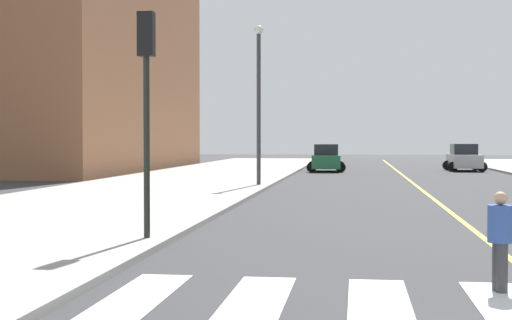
{
  "coord_description": "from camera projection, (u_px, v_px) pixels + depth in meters",
  "views": [
    {
      "loc": [
        -3.04,
        -6.78,
        2.38
      ],
      "look_at": [
        -7.61,
        27.51,
        1.42
      ],
      "focal_mm": 52.92,
      "sensor_mm": 36.0,
      "label": 1
    }
  ],
  "objects": [
    {
      "name": "sidewalk_kerb_west",
      "position": [
        106.0,
        202.0,
        27.8
      ],
      "size": [
        10.0,
        120.0,
        0.15
      ],
      "primitive_type": "cube",
      "color": "#9E9B93",
      "rests_on": "ground"
    },
    {
      "name": "lane_divider_paint",
      "position": [
        406.0,
        178.0,
        46.01
      ],
      "size": [
        0.16,
        80.0,
        0.01
      ],
      "primitive_type": "cube",
      "color": "yellow",
      "rests_on": "ground"
    },
    {
      "name": "low_rise_brick_west",
      "position": [
        57.0,
        24.0,
        59.09
      ],
      "size": [
        16.0,
        32.0,
        22.85
      ],
      "primitive_type": "cube",
      "color": "#8F5A3B",
      "rests_on": "ground"
    },
    {
      "name": "car_silver_second",
      "position": [
        464.0,
        158.0,
        56.33
      ],
      "size": [
        2.88,
        4.57,
        2.03
      ],
      "rotation": [
        0.0,
        0.0,
        3.16
      ],
      "color": "#B7B7BC",
      "rests_on": "ground"
    },
    {
      "name": "car_green_third",
      "position": [
        326.0,
        159.0,
        55.16
      ],
      "size": [
        2.9,
        4.56,
        2.01
      ],
      "rotation": [
        0.0,
        0.0,
        0.03
      ],
      "color": "#236B42",
      "rests_on": "ground"
    },
    {
      "name": "traffic_light_far_corner",
      "position": [
        147.0,
        80.0,
        16.97
      ],
      "size": [
        0.36,
        0.41,
        5.09
      ],
      "color": "black",
      "rests_on": "sidewalk_kerb_west"
    },
    {
      "name": "pedestrian_crossing",
      "position": [
        500.0,
        237.0,
        11.69
      ],
      "size": [
        0.39,
        0.39,
        1.57
      ],
      "rotation": [
        0.0,
        0.0,
        1.77
      ],
      "color": "#38383D",
      "rests_on": "ground"
    },
    {
      "name": "street_lamp",
      "position": [
        259.0,
        91.0,
        36.81
      ],
      "size": [
        0.44,
        0.44,
        7.78
      ],
      "color": "#38383D",
      "rests_on": "sidewalk_kerb_west"
    }
  ]
}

